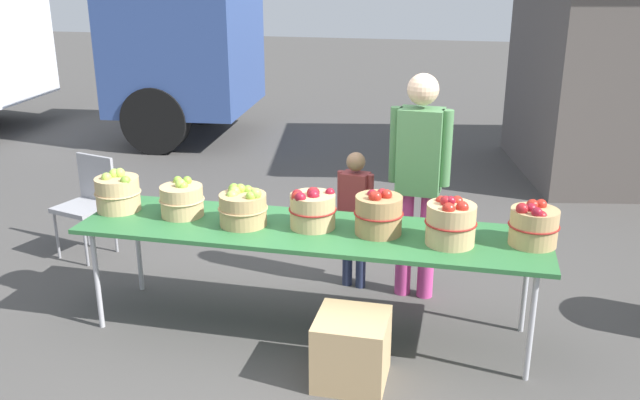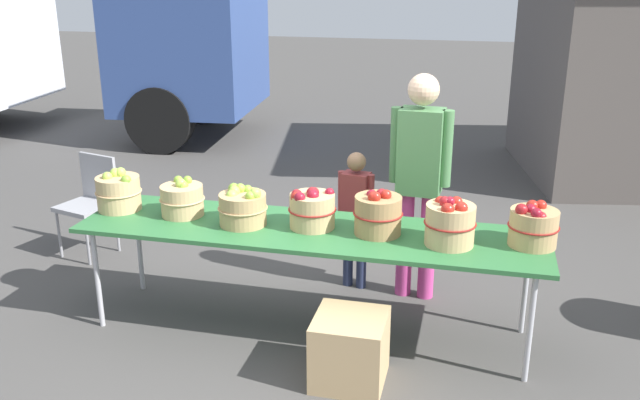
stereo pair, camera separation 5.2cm
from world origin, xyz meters
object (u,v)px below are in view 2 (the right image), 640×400
object	(u,v)px
apple_basket_red_0	(312,209)
child_customer	(356,209)
apple_basket_red_3	(533,226)
apple_basket_green_2	(243,207)
produce_crate	(350,349)
apple_basket_green_0	(119,192)
folding_chair	(91,197)
market_table	(309,233)
apple_basket_red_2	(450,223)
vendor_adult	(420,170)
apple_basket_green_1	(182,199)
apple_basket_red_1	(378,214)

from	to	relation	value
apple_basket_red_0	child_customer	size ratio (longest dim) A/B	0.29
apple_basket_red_0	apple_basket_red_3	bearing A→B (deg)	0.80
apple_basket_green_2	produce_crate	size ratio (longest dim) A/B	0.78
apple_basket_green_0	folding_chair	bearing A→B (deg)	132.80
apple_basket_red_3	apple_basket_green_0	bearing A→B (deg)	179.96
apple_basket_green_0	apple_basket_red_3	world-z (taller)	apple_basket_green_0
market_table	apple_basket_red_0	xyz separation A→B (m)	(0.01, 0.03, 0.16)
apple_basket_red_2	folding_chair	world-z (taller)	apple_basket_red_2
vendor_adult	apple_basket_green_1	bearing A→B (deg)	26.63
market_table	apple_basket_red_0	distance (m)	0.17
apple_basket_red_3	apple_basket_green_2	bearing A→B (deg)	-177.71
apple_basket_red_2	folding_chair	bearing A→B (deg)	163.17
apple_basket_green_1	vendor_adult	size ratio (longest dim) A/B	0.19
market_table	produce_crate	world-z (taller)	market_table
apple_basket_green_0	apple_basket_green_1	bearing A→B (deg)	-0.21
market_table	apple_basket_red_3	size ratio (longest dim) A/B	9.84
apple_basket_green_1	vendor_adult	distance (m)	1.70
child_customer	apple_basket_red_3	bearing A→B (deg)	160.45
child_customer	produce_crate	world-z (taller)	child_customer
apple_basket_red_3	child_customer	world-z (taller)	child_customer
apple_basket_red_3	vendor_adult	xyz separation A→B (m)	(-0.77, 0.64, 0.12)
apple_basket_red_0	folding_chair	bearing A→B (deg)	158.75
market_table	apple_basket_green_0	distance (m)	1.42
apple_basket_green_2	folding_chair	bearing A→B (deg)	152.30
apple_basket_red_0	apple_basket_red_3	size ratio (longest dim) A/B	1.02
apple_basket_red_3	child_customer	distance (m)	1.44
apple_basket_red_2	child_customer	xyz separation A→B (m)	(-0.74, 0.79, -0.25)
apple_basket_red_3	child_customer	bearing A→B (deg)	150.98
apple_basket_green_1	apple_basket_red_2	size ratio (longest dim) A/B	0.96
apple_basket_green_1	apple_basket_red_3	xyz separation A→B (m)	(2.34, -0.00, 0.01)
market_table	apple_basket_green_1	bearing A→B (deg)	176.94
market_table	apple_basket_green_2	world-z (taller)	apple_basket_green_2
apple_basket_green_2	vendor_adult	bearing A→B (deg)	33.13
apple_basket_green_0	produce_crate	xyz separation A→B (m)	(1.80, -0.60, -0.67)
vendor_adult	folding_chair	xyz separation A→B (m)	(-2.83, 0.19, -0.49)
apple_basket_red_0	produce_crate	world-z (taller)	apple_basket_red_0
apple_basket_green_1	apple_basket_red_0	distance (m)	0.93
apple_basket_red_1	apple_basket_red_3	size ratio (longest dim) A/B	1.03
apple_basket_green_0	apple_basket_green_2	size ratio (longest dim) A/B	0.97
apple_basket_red_1	child_customer	size ratio (longest dim) A/B	0.30
apple_basket_red_3	apple_basket_red_0	bearing A→B (deg)	-179.20
market_table	apple_basket_green_0	size ratio (longest dim) A/B	9.53
apple_basket_red_1	folding_chair	distance (m)	2.79
apple_basket_green_2	vendor_adult	world-z (taller)	vendor_adult
produce_crate	folding_chair	bearing A→B (deg)	150.96
produce_crate	vendor_adult	bearing A→B (deg)	78.25
apple_basket_green_2	produce_crate	xyz separation A→B (m)	(0.84, -0.52, -0.66)
apple_basket_red_3	folding_chair	bearing A→B (deg)	166.98
apple_basket_red_3	produce_crate	bearing A→B (deg)	-149.90
apple_basket_green_1	folding_chair	xyz separation A→B (m)	(-1.26, 0.83, -0.36)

